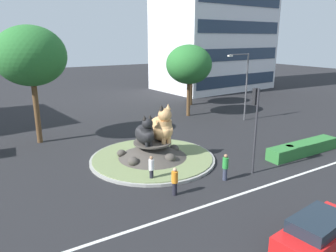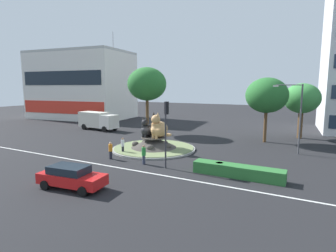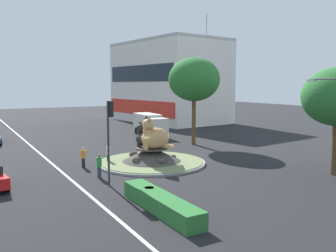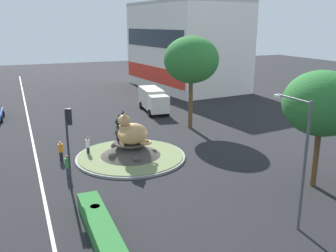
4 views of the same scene
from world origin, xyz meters
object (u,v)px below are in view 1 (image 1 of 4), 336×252
Objects in this scene: cat_statue_calico at (162,127)px; traffic_light_mast at (255,116)px; office_tower at (215,2)px; pedestrian_green_shirt at (225,167)px; cat_statue_black at (145,133)px; litter_bin at (289,152)px; sedan_on_far_lane at (319,231)px; third_tree_left at (31,56)px; pedestrian_orange_shirt at (175,181)px; pedestrian_white_shirt at (151,168)px; broadleaf_tree_behind_island at (191,65)px; streetlight_arm at (244,81)px; second_tree_near_tower at (189,65)px.

cat_statue_calico is 0.50× the size of traffic_light_mast.
office_tower reaches higher than pedestrian_green_shirt.
litter_bin is (9.61, -4.58, -1.74)m from cat_statue_black.
sedan_on_far_lane is at bearing -135.45° from litter_bin.
litter_bin is (-16.53, -29.64, -13.78)m from office_tower.
third_tree_left reaches higher than sedan_on_far_lane.
pedestrian_orange_shirt is (-5.98, -0.01, -3.01)m from traffic_light_mast.
office_tower reaches higher than sedan_on_far_lane.
office_tower is at bearing -46.71° from pedestrian_orange_shirt.
sedan_on_far_lane is (-24.36, -37.35, -13.42)m from office_tower.
pedestrian_green_shirt is at bearing -94.58° from pedestrian_orange_shirt.
cat_statue_calico is at bearing 95.90° from cat_statue_black.
cat_statue_calico reaches higher than pedestrian_green_shirt.
pedestrian_orange_shirt is (0.28, -2.23, -0.03)m from pedestrian_white_shirt.
cat_statue_black is 0.45× the size of sedan_on_far_lane.
pedestrian_orange_shirt is at bearing -126.94° from broadleaf_tree_behind_island.
broadleaf_tree_behind_island is 4.35× the size of pedestrian_white_shirt.
broadleaf_tree_behind_island is 23.66m from pedestrian_green_shirt.
pedestrian_white_shirt is (-27.24, -28.00, -13.35)m from office_tower.
streetlight_arm is at bearing -9.74° from third_tree_left.
streetlight_arm is 4.24× the size of pedestrian_white_shirt.
sedan_on_far_lane reaches higher than litter_bin.
office_tower is at bearing 139.31° from cat_statue_calico.
third_tree_left is 21.30m from litter_bin.
pedestrian_orange_shirt is (-11.54, -15.34, -4.89)m from second_tree_near_tower.
traffic_light_mast reaches higher than cat_statue_calico.
traffic_light_mast is at bearing -114.54° from broadleaf_tree_behind_island.
second_tree_near_tower is at bearing 85.70° from litter_bin.
cat_statue_black is at bearing -14.08° from pedestrian_orange_shirt.
pedestrian_white_shirt is 0.35× the size of sedan_on_far_lane.
streetlight_arm is (-0.00, -9.75, -1.05)m from broadleaf_tree_behind_island.
cat_statue_black is 1.31× the size of pedestrian_white_shirt.
office_tower is at bearing 135.86° from cat_statue_black.
cat_statue_calico is at bearing -117.06° from pedestrian_green_shirt.
second_tree_near_tower is at bearing 135.59° from cat_statue_black.
pedestrian_white_shirt is (-15.49, -8.27, -3.31)m from streetlight_arm.
second_tree_near_tower is 17.87m from pedestrian_green_shirt.
second_tree_near_tower is 8.79× the size of litter_bin.
office_tower is 36.35m from third_tree_left.
office_tower is 17.04× the size of pedestrian_white_shirt.
third_tree_left is (-31.71, -16.30, -7.06)m from office_tower.
traffic_light_mast is at bearing -94.92° from pedestrian_orange_shirt.
cat_statue_black is 0.28× the size of second_tree_near_tower.
litter_bin is at bearing -123.58° from office_tower.
office_tower reaches higher than litter_bin.
cat_statue_black is at bearing 91.10° from sedan_on_far_lane.
pedestrian_orange_shirt is at bearing -176.82° from litter_bin.
traffic_light_mast is 3.41× the size of pedestrian_orange_shirt.
cat_statue_black is 0.30× the size of broadleaf_tree_behind_island.
pedestrian_green_shirt is (-2.26, 0.02, -2.96)m from traffic_light_mast.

